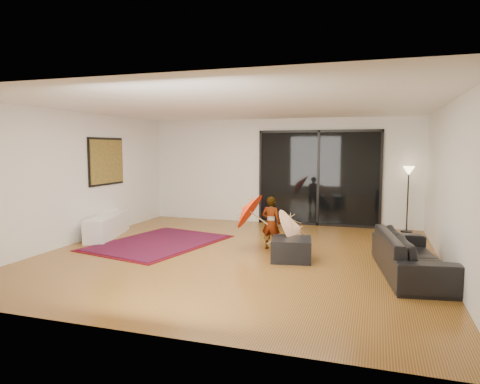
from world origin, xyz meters
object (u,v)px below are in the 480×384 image
at_px(media_console, 108,226).
at_px(sofa, 412,255).
at_px(ottoman, 291,249).
at_px(child, 271,223).

xyz_separation_m(media_console, sofa, (6.20, -1.04, 0.08)).
bearing_deg(ottoman, sofa, -9.21).
bearing_deg(sofa, child, 59.24).
relative_size(media_console, ottoman, 2.56).
distance_m(media_console, sofa, 6.29).
relative_size(ottoman, child, 0.66).
bearing_deg(child, sofa, 166.31).
relative_size(sofa, child, 2.15).
height_order(media_console, child, child).
bearing_deg(sofa, media_console, 71.63).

